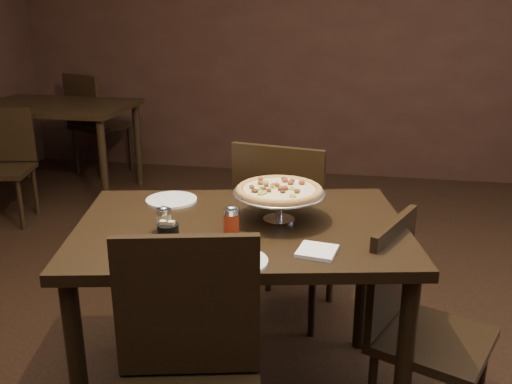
# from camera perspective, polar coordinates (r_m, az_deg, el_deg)

# --- Properties ---
(room) EXTENTS (6.04, 7.04, 2.84)m
(room) POSITION_cam_1_polar(r_m,az_deg,el_deg) (2.07, 1.42, 11.91)
(room) COLOR black
(room) RESTS_ON ground
(dining_table) EXTENTS (1.44, 1.11, 0.81)m
(dining_table) POSITION_cam_1_polar(r_m,az_deg,el_deg) (2.29, -1.47, -5.70)
(dining_table) COLOR black
(dining_table) RESTS_ON ground
(background_table) EXTENTS (1.28, 0.86, 0.80)m
(background_table) POSITION_cam_1_polar(r_m,az_deg,el_deg) (5.24, -19.36, 7.16)
(background_table) COLOR black
(background_table) RESTS_ON ground
(pizza_stand) EXTENTS (0.37, 0.37, 0.15)m
(pizza_stand) POSITION_cam_1_polar(r_m,az_deg,el_deg) (2.25, 2.33, 0.14)
(pizza_stand) COLOR silver
(pizza_stand) RESTS_ON dining_table
(parmesan_shaker) EXTENTS (0.06, 0.06, 0.10)m
(parmesan_shaker) POSITION_cam_1_polar(r_m,az_deg,el_deg) (2.19, -9.18, -2.73)
(parmesan_shaker) COLOR beige
(parmesan_shaker) RESTS_ON dining_table
(pepper_flake_shaker) EXTENTS (0.06, 0.06, 0.11)m
(pepper_flake_shaker) POSITION_cam_1_polar(r_m,az_deg,el_deg) (2.15, -2.48, -2.84)
(pepper_flake_shaker) COLOR #98280D
(pepper_flake_shaker) RESTS_ON dining_table
(packet_caddy) EXTENTS (0.08, 0.08, 0.06)m
(packet_caddy) POSITION_cam_1_polar(r_m,az_deg,el_deg) (2.15, -8.80, -3.76)
(packet_caddy) COLOR black
(packet_caddy) RESTS_ON dining_table
(napkin_stack) EXTENTS (0.15, 0.15, 0.01)m
(napkin_stack) POSITION_cam_1_polar(r_m,az_deg,el_deg) (2.01, 6.13, -5.90)
(napkin_stack) COLOR white
(napkin_stack) RESTS_ON dining_table
(plate_left) EXTENTS (0.22, 0.22, 0.01)m
(plate_left) POSITION_cam_1_polar(r_m,az_deg,el_deg) (2.53, -8.45, -0.80)
(plate_left) COLOR white
(plate_left) RESTS_ON dining_table
(plate_near) EXTENTS (0.22, 0.22, 0.01)m
(plate_near) POSITION_cam_1_polar(r_m,az_deg,el_deg) (1.92, -2.11, -6.96)
(plate_near) COLOR white
(plate_near) RESTS_ON dining_table
(serving_spatula) EXTENTS (0.16, 0.16, 0.02)m
(serving_spatula) POSITION_cam_1_polar(r_m,az_deg,el_deg) (2.19, 0.11, -0.46)
(serving_spatula) COLOR silver
(serving_spatula) RESTS_ON pizza_stand
(chair_far) EXTENTS (0.54, 0.54, 0.99)m
(chair_far) POSITION_cam_1_polar(r_m,az_deg,el_deg) (2.95, 2.92, -3.37)
(chair_far) COLOR black
(chair_far) RESTS_ON ground
(chair_side) EXTENTS (0.53, 0.53, 0.87)m
(chair_side) POSITION_cam_1_polar(r_m,az_deg,el_deg) (2.33, 15.72, -12.36)
(chair_side) COLOR black
(chair_side) RESTS_ON ground
(bg_chair_far) EXTENTS (0.61, 0.61, 0.99)m
(bg_chair_far) POSITION_cam_1_polar(r_m,az_deg,el_deg) (5.80, -15.86, 6.94)
(bg_chair_far) COLOR black
(bg_chair_far) RESTS_ON ground
(bg_chair_near) EXTENTS (0.48, 0.48, 0.86)m
(bg_chair_near) POSITION_cam_1_polar(r_m,az_deg,el_deg) (4.79, -23.78, 2.85)
(bg_chair_near) COLOR black
(bg_chair_near) RESTS_ON ground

